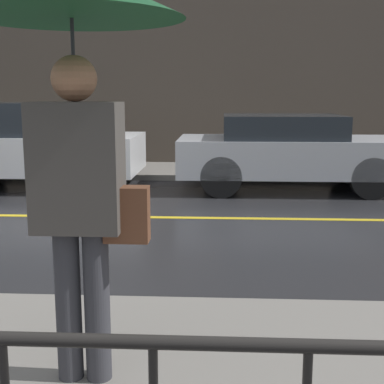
% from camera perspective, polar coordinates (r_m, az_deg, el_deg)
% --- Properties ---
extents(ground_plane, '(80.00, 80.00, 0.00)m').
position_cam_1_polar(ground_plane, '(7.80, -13.54, -2.54)').
color(ground_plane, '#262628').
extents(sidewalk_far, '(28.00, 2.14, 0.11)m').
position_cam_1_polar(sidewalk_far, '(11.93, -7.65, 2.32)').
color(sidewalk_far, slate).
rests_on(sidewalk_far, ground_plane).
extents(lane_marking, '(25.20, 0.12, 0.01)m').
position_cam_1_polar(lane_marking, '(7.79, -13.54, -2.51)').
color(lane_marking, gold).
rests_on(lane_marking, ground_plane).
extents(building_storefront, '(28.00, 0.30, 5.59)m').
position_cam_1_polar(building_storefront, '(13.07, -6.92, 15.05)').
color(building_storefront, '#4C4238').
rests_on(building_storefront, ground_plane).
extents(pedestrian, '(1.16, 1.16, 2.22)m').
position_cam_1_polar(pedestrian, '(2.87, -12.48, 14.14)').
color(pedestrian, '#333338').
rests_on(pedestrian, sidewalk_near).
extents(car_white, '(3.94, 1.85, 1.56)m').
position_cam_1_polar(car_white, '(10.29, -16.91, 4.84)').
color(car_white, silver).
rests_on(car_white, ground_plane).
extents(car_silver, '(3.98, 1.83, 1.35)m').
position_cam_1_polar(car_silver, '(9.75, 10.23, 4.38)').
color(car_silver, '#B2B5BA').
rests_on(car_silver, ground_plane).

